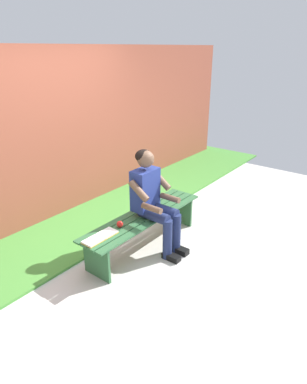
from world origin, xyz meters
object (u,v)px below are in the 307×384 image
Objects in this scene: apple at (120,224)px; book_open at (100,237)px; bench_near at (144,223)px; person_seated at (153,198)px.

apple is 0.30m from book_open.
bench_near is at bearing 175.34° from apple.
person_seated is 0.51m from apple.
book_open reaches higher than bench_near.
person_seated is (-0.06, 0.10, 0.34)m from bench_near.
bench_near is 0.41m from apple.
book_open is (0.74, -0.13, -0.23)m from person_seated.
apple is at bearing -16.38° from person_seated.
bench_near is 4.40× the size of book_open.
person_seated reaches higher than apple.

